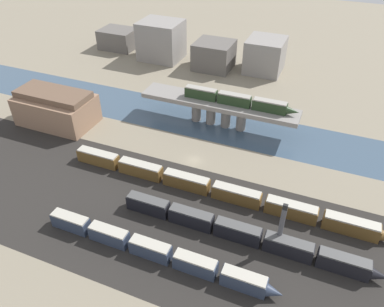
{
  "coord_description": "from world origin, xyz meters",
  "views": [
    {
      "loc": [
        32.15,
        -79.67,
        66.07
      ],
      "look_at": [
        0.0,
        -1.33,
        3.44
      ],
      "focal_mm": 35.0,
      "sensor_mm": 36.0,
      "label": 1
    }
  ],
  "objects_px": {
    "train_yard_mid": "(243,233)",
    "train_on_bridge": "(238,100)",
    "train_yard_near": "(155,251)",
    "warehouse_building": "(56,108)",
    "signal_tower": "(281,227)",
    "train_yard_far": "(216,190)"
  },
  "relations": [
    {
      "from": "train_yard_near",
      "to": "train_yard_mid",
      "type": "bearing_deg",
      "value": 36.11
    },
    {
      "from": "warehouse_building",
      "to": "signal_tower",
      "type": "xyz_separation_m",
      "value": [
        78.62,
        -24.56,
        0.78
      ]
    },
    {
      "from": "warehouse_building",
      "to": "train_on_bridge",
      "type": "bearing_deg",
      "value": 18.58
    },
    {
      "from": "train_yard_mid",
      "to": "signal_tower",
      "type": "distance_m",
      "value": 8.9
    },
    {
      "from": "train_yard_mid",
      "to": "train_on_bridge",
      "type": "bearing_deg",
      "value": 108.64
    },
    {
      "from": "train_yard_far",
      "to": "warehouse_building",
      "type": "relative_size",
      "value": 3.46
    },
    {
      "from": "train_yard_near",
      "to": "warehouse_building",
      "type": "distance_m",
      "value": 66.39
    },
    {
      "from": "train_yard_near",
      "to": "warehouse_building",
      "type": "height_order",
      "value": "warehouse_building"
    },
    {
      "from": "train_on_bridge",
      "to": "signal_tower",
      "type": "xyz_separation_m",
      "value": [
        22.76,
        -43.33,
        -4.15
      ]
    },
    {
      "from": "train_on_bridge",
      "to": "train_yard_mid",
      "type": "distance_m",
      "value": 47.57
    },
    {
      "from": "train_yard_near",
      "to": "warehouse_building",
      "type": "relative_size",
      "value": 2.2
    },
    {
      "from": "train_yard_near",
      "to": "warehouse_building",
      "type": "bearing_deg",
      "value": 145.78
    },
    {
      "from": "train_yard_mid",
      "to": "warehouse_building",
      "type": "distance_m",
      "value": 75.39
    },
    {
      "from": "train_on_bridge",
      "to": "train_yard_near",
      "type": "height_order",
      "value": "train_on_bridge"
    },
    {
      "from": "train_on_bridge",
      "to": "signal_tower",
      "type": "height_order",
      "value": "signal_tower"
    },
    {
      "from": "train_yard_mid",
      "to": "train_yard_near",
      "type": "bearing_deg",
      "value": -143.89
    },
    {
      "from": "train_yard_far",
      "to": "train_yard_near",
      "type": "bearing_deg",
      "value": -103.79
    },
    {
      "from": "train_on_bridge",
      "to": "train_yard_far",
      "type": "xyz_separation_m",
      "value": [
        4.68,
        -32.74,
        -8.42
      ]
    },
    {
      "from": "train_yard_mid",
      "to": "signal_tower",
      "type": "xyz_separation_m",
      "value": [
        7.79,
        1.05,
        4.17
      ]
    },
    {
      "from": "train_yard_near",
      "to": "train_yard_far",
      "type": "bearing_deg",
      "value": 76.21
    },
    {
      "from": "train_on_bridge",
      "to": "signal_tower",
      "type": "distance_m",
      "value": 49.12
    },
    {
      "from": "train_yard_mid",
      "to": "train_yard_far",
      "type": "distance_m",
      "value": 15.54
    }
  ]
}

